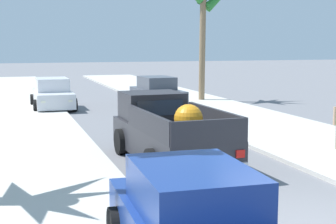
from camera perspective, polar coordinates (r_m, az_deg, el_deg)
sidewalk_left at (r=19.51m, az=-17.24°, el=-1.88°), size 4.79×60.00×0.12m
sidewalk_right at (r=21.68m, az=8.19°, el=-0.65°), size 4.79×60.00×0.12m
curb_left at (r=19.54m, az=-14.31°, el=-1.78°), size 0.16×60.00×0.10m
curb_right at (r=21.27m, az=5.78°, el=-0.81°), size 0.16×60.00×0.10m
pickup_truck at (r=13.66m, az=-0.01°, el=-2.45°), size 2.36×5.28×1.80m
car_left_near at (r=25.48m, az=-13.11°, el=1.96°), size 2.05×4.27×1.54m
car_left_mid at (r=25.90m, az=-1.26°, el=2.26°), size 2.19×4.33×1.54m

